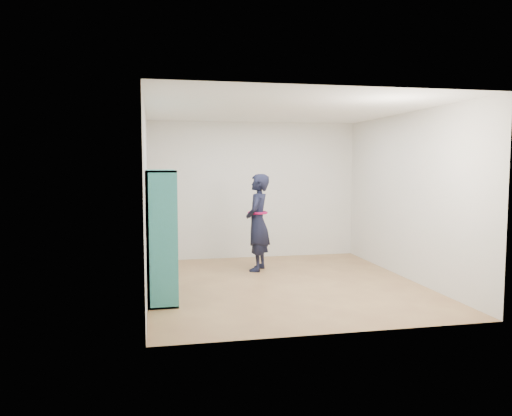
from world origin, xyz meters
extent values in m
plane|color=#8A603F|center=(0.00, 0.00, 0.00)|extent=(4.50, 4.50, 0.00)
plane|color=white|center=(0.00, 0.00, 2.60)|extent=(4.50, 4.50, 0.00)
cube|color=silver|center=(-2.00, 0.00, 1.30)|extent=(0.02, 4.50, 2.60)
cube|color=silver|center=(2.00, 0.00, 1.30)|extent=(0.02, 4.50, 2.60)
cube|color=silver|center=(0.00, 2.25, 1.30)|extent=(4.00, 0.02, 2.60)
cube|color=silver|center=(0.00, -2.25, 1.30)|extent=(4.00, 0.02, 2.60)
cube|color=teal|center=(-1.80, -0.96, 0.86)|extent=(0.38, 0.03, 1.72)
cube|color=teal|center=(-1.80, 0.30, 0.86)|extent=(0.38, 0.03, 1.72)
cube|color=teal|center=(-1.80, -0.33, 0.01)|extent=(0.38, 1.29, 0.03)
cube|color=teal|center=(-1.80, -0.33, 1.71)|extent=(0.38, 1.29, 0.03)
cube|color=teal|center=(-1.98, -0.33, 0.86)|extent=(0.03, 1.29, 1.72)
cube|color=teal|center=(-1.80, -0.54, 0.86)|extent=(0.35, 0.03, 1.67)
cube|color=teal|center=(-1.80, -0.12, 0.86)|extent=(0.35, 0.03, 1.67)
cube|color=teal|center=(-1.80, -0.33, 0.44)|extent=(0.35, 1.24, 0.03)
cube|color=teal|center=(-1.80, -0.33, 0.86)|extent=(0.35, 1.24, 0.03)
cube|color=teal|center=(-1.80, -0.33, 1.28)|extent=(0.35, 1.24, 0.03)
cube|color=beige|center=(-1.78, -0.75, 0.09)|extent=(0.24, 0.15, 0.09)
cube|color=black|center=(-1.77, -0.81, 0.59)|extent=(0.19, 0.17, 0.27)
cube|color=maroon|center=(-1.77, -0.81, 1.01)|extent=(0.19, 0.17, 0.27)
cube|color=silver|center=(-1.78, -0.75, 1.34)|extent=(0.24, 0.15, 0.09)
cube|color=navy|center=(-1.77, -0.39, 0.16)|extent=(0.19, 0.17, 0.24)
cube|color=brown|center=(-1.77, -0.39, 0.58)|extent=(0.19, 0.17, 0.24)
cube|color=#BFB28C|center=(-1.78, -0.34, 0.92)|extent=(0.24, 0.15, 0.09)
cube|color=#26594C|center=(-1.77, -0.39, 1.42)|extent=(0.19, 0.17, 0.26)
cube|color=beige|center=(-1.77, 0.02, 0.17)|extent=(0.19, 0.17, 0.27)
cube|color=black|center=(-1.78, 0.08, 0.49)|extent=(0.24, 0.15, 0.06)
cube|color=maroon|center=(-1.77, 0.02, 1.00)|extent=(0.19, 0.17, 0.25)
cube|color=silver|center=(-1.77, 0.02, 1.44)|extent=(0.19, 0.17, 0.29)
imported|color=black|center=(-0.18, 1.04, 0.82)|extent=(0.60, 0.71, 1.64)
torus|color=#A10C48|center=(-0.18, 1.04, 0.99)|extent=(0.45, 0.45, 0.04)
cube|color=silver|center=(-0.27, 1.16, 0.93)|extent=(0.02, 0.11, 0.13)
cube|color=black|center=(-0.27, 1.16, 0.93)|extent=(0.02, 0.10, 0.13)
camera|label=1|loc=(-1.91, -7.14, 1.80)|focal=35.00mm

